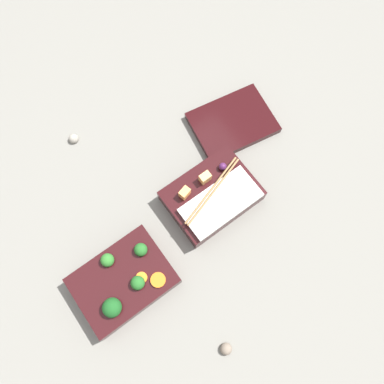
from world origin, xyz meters
TOP-DOWN VIEW (x-y plane):
  - ground_plane at (0.00, 0.00)m, footprint 3.00×3.00m
  - bento_tray_vegetable at (-0.13, -0.02)m, footprint 0.20×0.15m
  - bento_tray_rice at (0.14, 0.02)m, footprint 0.20×0.15m
  - bento_lid at (0.30, 0.15)m, footprint 0.22×0.18m
  - pebble_0 at (-0.04, -0.26)m, footprint 0.02×0.02m
  - pebble_1 at (-0.05, 0.35)m, footprint 0.02×0.02m

SIDE VIEW (x-z plane):
  - ground_plane at x=0.00m, z-range 0.00..0.00m
  - pebble_1 at x=-0.05m, z-range -0.01..0.02m
  - pebble_0 at x=-0.04m, z-range -0.01..0.02m
  - bento_lid at x=0.30m, z-range 0.00..0.02m
  - bento_tray_vegetable at x=-0.13m, z-range -0.01..0.07m
  - bento_tray_rice at x=0.14m, z-range -0.01..0.06m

